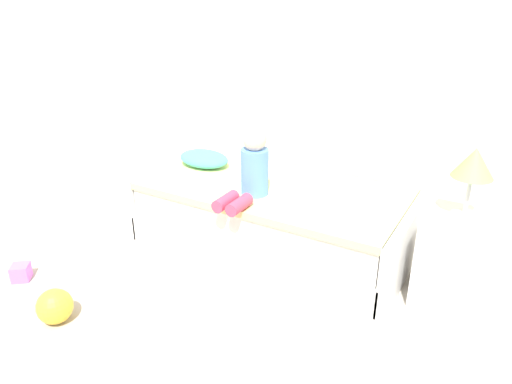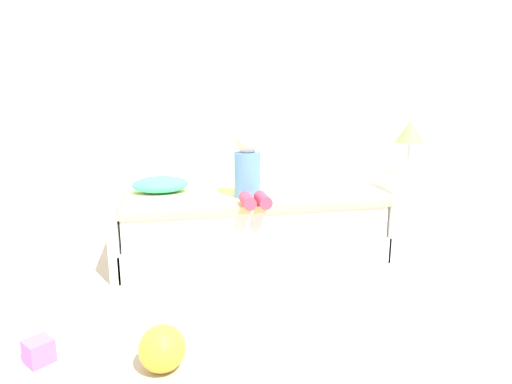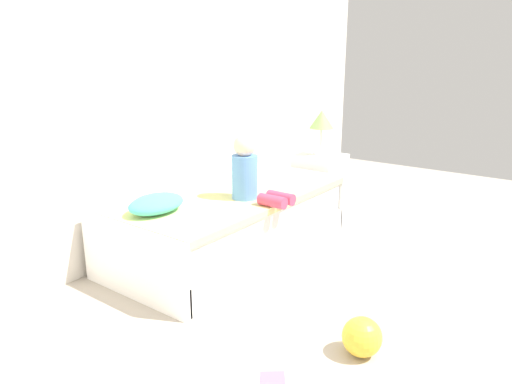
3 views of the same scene
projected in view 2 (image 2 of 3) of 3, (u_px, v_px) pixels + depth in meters
name	position (u px, v px, depth m)	size (l,w,h in m)	color
wall_rear	(167.00, 72.00, 3.74)	(7.20, 0.10, 2.90)	silver
bed	(250.00, 222.00, 3.55)	(2.11, 1.00, 0.50)	white
nightstand	(404.00, 208.00, 3.76)	(0.44, 0.44, 0.60)	white
table_lamp	(410.00, 135.00, 3.61)	(0.24, 0.24, 0.45)	silver
child_figure	(249.00, 171.00, 3.22)	(0.20, 0.51, 0.50)	#598CD1
pillow	(160.00, 185.00, 3.44)	(0.44, 0.30, 0.13)	#4CCCBC
toy_ball	(162.00, 348.00, 2.02)	(0.22, 0.22, 0.22)	yellow
toy_block	(39.00, 351.00, 2.09)	(0.12, 0.12, 0.12)	#CC66D8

